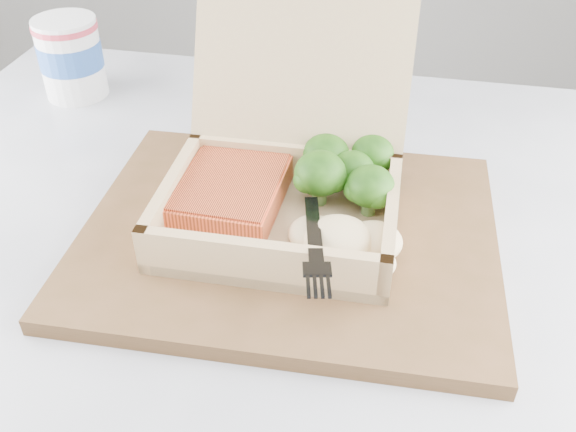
# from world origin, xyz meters

# --- Properties ---
(cafe_table) EXTENTS (0.84, 0.84, 0.73)m
(cafe_table) POSITION_xyz_m (0.69, 0.32, 0.54)
(cafe_table) COLOR black
(cafe_table) RESTS_ON floor
(serving_tray) EXTENTS (0.37, 0.30, 0.02)m
(serving_tray) POSITION_xyz_m (0.75, 0.34, 0.73)
(serving_tray) COLOR brown
(serving_tray) RESTS_ON cafe_table
(takeout_container) EXTENTS (0.21, 0.23, 0.18)m
(takeout_container) POSITION_xyz_m (0.74, 0.38, 0.78)
(takeout_container) COLOR tan
(takeout_container) RESTS_ON serving_tray
(salmon_fillet) EXTENTS (0.10, 0.12, 0.02)m
(salmon_fillet) POSITION_xyz_m (0.69, 0.36, 0.76)
(salmon_fillet) COLOR #FF6231
(salmon_fillet) RESTS_ON takeout_container
(broccoli_pile) EXTENTS (0.11, 0.11, 0.04)m
(broccoli_pile) POSITION_xyz_m (0.80, 0.39, 0.77)
(broccoli_pile) COLOR #357319
(broccoli_pile) RESTS_ON takeout_container
(mashed_potatoes) EXTENTS (0.09, 0.08, 0.03)m
(mashed_potatoes) POSITION_xyz_m (0.79, 0.30, 0.77)
(mashed_potatoes) COLOR beige
(mashed_potatoes) RESTS_ON takeout_container
(plastic_fork) EXTENTS (0.03, 0.15, 0.02)m
(plastic_fork) POSITION_xyz_m (0.77, 0.32, 0.78)
(plastic_fork) COLOR black
(plastic_fork) RESTS_ON mashed_potatoes
(paper_cup) EXTENTS (0.08, 0.08, 0.09)m
(paper_cup) POSITION_xyz_m (0.45, 0.59, 0.78)
(paper_cup) COLOR white
(paper_cup) RESTS_ON cafe_table
(receipt) EXTENTS (0.08, 0.14, 0.00)m
(receipt) POSITION_xyz_m (0.77, 0.55, 0.73)
(receipt) COLOR white
(receipt) RESTS_ON cafe_table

